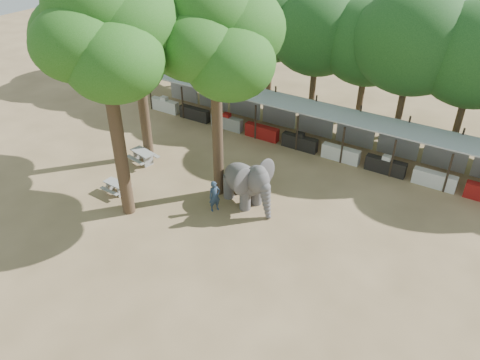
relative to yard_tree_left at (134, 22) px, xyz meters
The scene contains 10 objects.
ground 14.23m from the yard_tree_left, 38.20° to the right, with size 100.00×100.00×0.00m, color brown.
vendor_stalls 13.30m from the yard_tree_left, 36.06° to the left, with size 28.00×2.99×2.80m.
yard_tree_left is the anchor object (origin of this frame).
yard_tree_center 5.92m from the yard_tree_left, 59.04° to the right, with size 7.10×6.90×12.04m.
yard_tree_back 6.09m from the yard_tree_left, ahead, with size 7.10×6.90×11.36m.
backdrop_trees 15.17m from the yard_tree_left, 52.28° to the left, with size 46.46×5.95×8.33m.
elephant 10.64m from the yard_tree_left, ahead, with size 3.68×2.77×2.74m.
handler 10.43m from the yard_tree_left, 21.38° to the right, with size 0.62×0.42×1.73m, color #26384C.
picnic_table_near 8.96m from the yard_tree_left, 72.53° to the right, with size 1.40×1.27×0.67m.
picnic_table_far 7.76m from the yard_tree_left, 68.35° to the right, with size 1.83×1.71×0.79m.
Camera 1 is at (9.45, -11.74, 14.60)m, focal length 35.00 mm.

